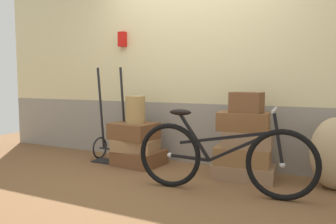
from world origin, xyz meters
TOP-DOWN VIEW (x-y plane):
  - ground at (0.00, 0.00)m, footprint 8.45×5.20m
  - station_building at (0.01, 0.85)m, footprint 6.45×0.74m
  - suitcase_0 at (-0.59, 0.36)m, footprint 0.60×0.55m
  - suitcase_1 at (-0.63, 0.35)m, footprint 0.56×0.48m
  - suitcase_2 at (-0.65, 0.34)m, footprint 0.56×0.48m
  - suitcase_3 at (0.73, 0.36)m, footprint 0.67×0.43m
  - suitcase_4 at (0.72, 0.37)m, footprint 0.61×0.42m
  - suitcase_5 at (0.77, 0.37)m, footprint 0.52×0.37m
  - suitcase_6 at (0.72, 0.37)m, footprint 0.56×0.38m
  - suitcase_7 at (0.75, 0.35)m, footprint 0.34×0.24m
  - wicker_basket at (-0.63, 0.35)m, footprint 0.25×0.25m
  - luggage_trolley at (-1.03, 0.39)m, footprint 0.44×0.37m
  - burlap_sack at (1.61, 0.40)m, footprint 0.46×0.39m
  - bicycle at (0.66, -0.20)m, footprint 1.70×0.46m

SIDE VIEW (x-z plane):
  - ground at x=0.00m, z-range -0.06..0.00m
  - suitcase_3 at x=0.73m, z-range 0.00..0.15m
  - suitcase_0 at x=-0.59m, z-range 0.00..0.18m
  - suitcase_4 at x=0.72m, z-range 0.15..0.34m
  - suitcase_1 at x=-0.63m, z-range 0.18..0.33m
  - luggage_trolley at x=-1.03m, z-range -0.34..0.89m
  - bicycle at x=0.66m, z-range -0.07..0.75m
  - burlap_sack at x=1.61m, z-range 0.00..0.70m
  - suitcase_2 at x=-0.65m, z-range 0.33..0.53m
  - suitcase_5 at x=0.77m, z-range 0.34..0.52m
  - suitcase_6 at x=0.72m, z-range 0.52..0.72m
  - wicker_basket at x=-0.63m, z-range 0.53..0.86m
  - suitcase_7 at x=0.75m, z-range 0.72..0.93m
  - station_building at x=0.01m, z-range 0.01..2.56m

